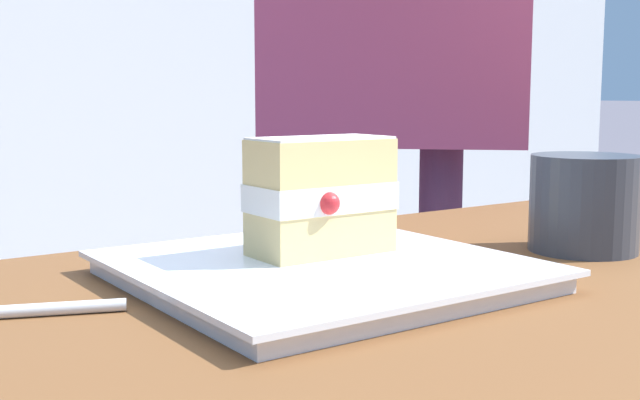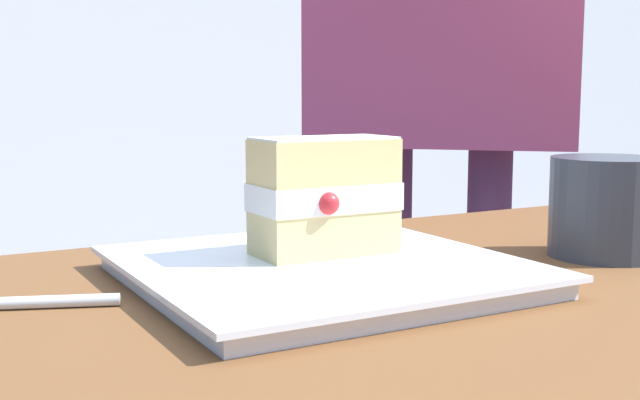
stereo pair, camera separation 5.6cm
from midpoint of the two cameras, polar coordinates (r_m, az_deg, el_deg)
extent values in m
cube|color=white|center=(0.57, 2.83, -5.29)|extent=(0.24, 0.24, 0.01)
cube|color=white|center=(0.56, 2.83, -4.49)|extent=(0.26, 0.26, 0.00)
cube|color=#E0C17A|center=(0.58, 3.03, -2.29)|extent=(0.10, 0.05, 0.03)
cube|color=white|center=(0.58, 3.05, 0.22)|extent=(0.10, 0.05, 0.02)
sphere|color=red|center=(0.58, -0.98, 0.59)|extent=(0.01, 0.01, 0.01)
sphere|color=red|center=(0.55, 3.47, -0.26)|extent=(0.02, 0.02, 0.02)
cube|color=#E0C17A|center=(0.58, 3.07, 2.75)|extent=(0.10, 0.05, 0.03)
cube|color=white|center=(0.58, 3.08, 4.40)|extent=(0.10, 0.05, 0.00)
cylinder|color=silver|center=(0.52, -18.76, -7.00)|extent=(0.13, 0.06, 0.01)
cylinder|color=#333842|center=(0.70, 21.81, -0.49)|extent=(0.09, 0.09, 0.08)
cylinder|color=black|center=(0.69, 21.95, 2.33)|extent=(0.08, 0.08, 0.00)
cylinder|color=#5D3049|center=(1.42, 6.04, -11.95)|extent=(0.07, 0.07, 0.78)
cylinder|color=#5D3049|center=(1.40, 12.72, -12.28)|extent=(0.07, 0.07, 0.78)
cube|color=silver|center=(5.79, -4.65, 13.46)|extent=(4.91, 3.37, 2.91)
camera|label=1|loc=(0.03, -87.14, 0.38)|focal=45.14mm
camera|label=2|loc=(0.03, 92.86, -0.38)|focal=45.14mm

